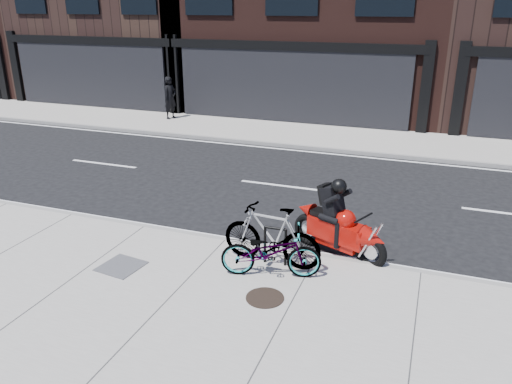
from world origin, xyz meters
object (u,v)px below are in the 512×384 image
at_px(bicycle_front, 271,252).
at_px(motorcycle, 343,227).
at_px(bike_rack, 275,242).
at_px(manhole_cover, 265,298).
at_px(utility_grate, 121,266).
at_px(bicycle_rear, 271,235).
at_px(pedestrian, 170,98).

distance_m(bicycle_front, motorcycle, 1.76).
height_order(bike_rack, motorcycle, motorcycle).
bearing_deg(manhole_cover, bicycle_front, 101.37).
bearing_deg(motorcycle, utility_grate, -128.40).
bearing_deg(bicycle_front, motorcycle, -51.88).
bearing_deg(motorcycle, bicycle_front, -103.37).
distance_m(bicycle_rear, motorcycle, 1.52).
relative_size(bike_rack, utility_grate, 1.03).
relative_size(motorcycle, manhole_cover, 3.18).
relative_size(bicycle_front, motorcycle, 0.88).
xyz_separation_m(bicycle_front, utility_grate, (-2.79, -0.68, -0.48)).
relative_size(motorcycle, pedestrian, 1.16).
height_order(bike_rack, manhole_cover, bike_rack).
xyz_separation_m(bike_rack, bicycle_rear, (-0.08, 0.00, 0.14)).
xyz_separation_m(pedestrian, utility_grate, (5.63, -12.04, -0.90)).
distance_m(bike_rack, bicycle_rear, 0.16).
height_order(bicycle_front, manhole_cover, bicycle_front).
distance_m(bike_rack, manhole_cover, 1.32).
relative_size(bike_rack, bicycle_rear, 0.39).
xyz_separation_m(manhole_cover, utility_grate, (-2.95, 0.09, 0.00)).
height_order(manhole_cover, utility_grate, same).
height_order(bicycle_front, bicycle_rear, bicycle_rear).
bearing_deg(bicycle_rear, pedestrian, -138.27).
height_order(pedestrian, manhole_cover, pedestrian).
xyz_separation_m(bike_rack, bicycle_front, (0.06, -0.45, 0.03)).
distance_m(pedestrian, utility_grate, 13.33).
relative_size(bicycle_front, pedestrian, 1.02).
bearing_deg(bicycle_rear, manhole_cover, 18.17).
distance_m(bicycle_front, pedestrian, 14.15).
distance_m(pedestrian, manhole_cover, 14.88).
bearing_deg(bike_rack, motorcycle, 41.00).
bearing_deg(bicycle_front, bike_rack, -7.43).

